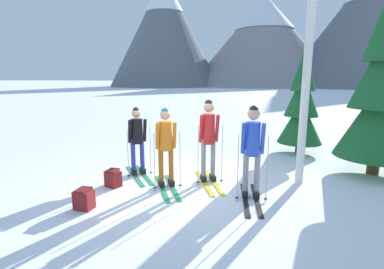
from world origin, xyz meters
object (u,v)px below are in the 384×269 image
Objects in this scene: pine_tree_mid at (383,88)px; backpack_on_snow_front at (84,199)px; skier_in_red at (209,136)px; birch_tree_tall at (308,61)px; skier_in_blue at (252,148)px; skier_in_orange at (166,144)px; pine_tree_near at (302,105)px; backpack_on_snow_beside at (113,178)px; skier_in_black at (137,137)px.

pine_tree_mid is 6.95m from backpack_on_snow_front.
skier_in_red is 2.61m from birch_tree_tall.
backpack_on_snow_front is at bearing -158.13° from skier_in_blue.
pine_tree_near reaches higher than skier_in_orange.
backpack_on_snow_front is (-1.11, -1.38, -0.76)m from skier_in_orange.
pine_tree_near reaches higher than backpack_on_snow_beside.
skier_in_blue is (2.73, -0.84, 0.10)m from skier_in_black.
birch_tree_tall is at bearing 9.77° from skier_in_red.
pine_tree_mid reaches higher than backpack_on_snow_front.
skier_in_orange is 4.41× the size of backpack_on_snow_beside.
backpack_on_snow_beside is (-0.20, -0.89, -0.74)m from skier_in_black.
backpack_on_snow_beside is at bearing -164.28° from birch_tree_tall.
skier_in_red is at bearing -3.68° from skier_in_black.
skier_in_red is (0.83, 0.51, 0.10)m from skier_in_orange.
backpack_on_snow_beside is (-0.02, 1.12, 0.00)m from backpack_on_snow_front.
skier_in_blue reaches higher than backpack_on_snow_front.
pine_tree_near is at bearing 50.07° from backpack_on_snow_front.
pine_tree_mid is (4.69, 1.93, 1.14)m from skier_in_orange.
skier_in_black is at bearing 77.20° from backpack_on_snow_beside.
birch_tree_tall is (1.04, 1.07, 1.65)m from skier_in_blue.
skier_in_orange is 0.53× the size of pine_tree_near.
pine_tree_mid is 0.87× the size of birch_tree_tall.
backpack_on_snow_beside is at bearing -158.51° from skier_in_red.
skier_in_black is 0.96× the size of skier_in_orange.
birch_tree_tall is at bearing -149.88° from pine_tree_mid.
skier_in_blue is 4.67× the size of backpack_on_snow_beside.
skier_in_blue is (1.80, -0.21, 0.07)m from skier_in_orange.
skier_in_black is 0.31× the size of birch_tree_tall.
backpack_on_snow_front is 1.12m from backpack_on_snow_beside.
backpack_on_snow_beside is (-4.31, -4.01, -1.31)m from pine_tree_near.
backpack_on_snow_front is at bearing -88.92° from backpack_on_snow_beside.
skier_in_black is 4.16m from birch_tree_tall.
skier_in_blue is 4.22m from pine_tree_near.
skier_in_red is at bearing 21.49° from backpack_on_snow_beside.
skier_in_black is 0.88× the size of skier_in_red.
skier_in_red is at bearing -159.81° from pine_tree_mid.
backpack_on_snow_front is (-3.95, -2.24, -2.48)m from birch_tree_tall.
pine_tree_near is at bearing 83.29° from birch_tree_tall.
backpack_on_snow_front is at bearing -150.44° from birch_tree_tall.
backpack_on_snow_front is (-2.91, -1.17, -0.83)m from skier_in_blue.
skier_in_orange is 1.93m from backpack_on_snow_front.
backpack_on_snow_front is at bearing -129.93° from pine_tree_near.
skier_in_orange reaches higher than skier_in_black.
birch_tree_tall is at bearing -96.71° from pine_tree_near.
pine_tree_mid reaches higher than skier_in_black.
skier_in_black reaches higher than backpack_on_snow_beside.
skier_in_black is 5.89m from pine_tree_mid.
birch_tree_tall is 4.82m from backpack_on_snow_beside.
pine_tree_near reaches higher than skier_in_black.
skier_in_orange is (0.93, -0.63, 0.02)m from skier_in_black.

